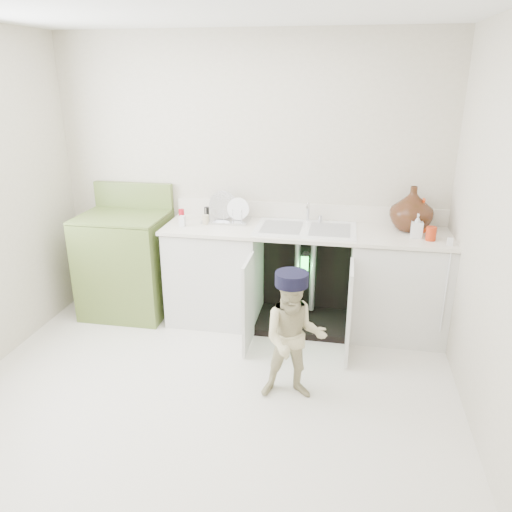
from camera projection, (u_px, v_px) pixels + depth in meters
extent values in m
plane|color=beige|center=(208.00, 396.00, 3.53)|extent=(3.50, 3.50, 0.00)
cube|color=beige|center=(249.00, 179.00, 4.48)|extent=(3.50, 2.50, 0.02)
cube|color=beige|center=(79.00, 350.00, 1.71)|extent=(3.50, 2.50, 0.02)
cube|color=beige|center=(502.00, 243.00, 2.80)|extent=(2.50, 3.00, 0.02)
plane|color=white|center=(193.00, 3.00, 2.67)|extent=(3.50, 3.50, 0.00)
cube|color=silver|center=(216.00, 274.00, 4.53)|extent=(0.80, 0.60, 0.86)
cube|color=silver|center=(397.00, 287.00, 4.26)|extent=(0.80, 0.60, 0.86)
cube|color=black|center=(306.00, 269.00, 4.64)|extent=(0.80, 0.06, 0.86)
cube|color=black|center=(302.00, 321.00, 4.53)|extent=(0.80, 0.60, 0.06)
cylinder|color=gray|center=(297.00, 273.00, 4.49)|extent=(0.05, 0.05, 0.70)
cylinder|color=gray|center=(313.00, 274.00, 4.47)|extent=(0.05, 0.05, 0.70)
cylinder|color=gray|center=(305.00, 258.00, 4.37)|extent=(0.07, 0.18, 0.07)
cube|color=silver|center=(248.00, 304.00, 4.01)|extent=(0.03, 0.40, 0.76)
cube|color=silver|center=(349.00, 312.00, 3.87)|extent=(0.02, 0.40, 0.76)
cube|color=silver|center=(305.00, 231.00, 4.24)|extent=(2.44, 0.64, 0.03)
cube|color=silver|center=(309.00, 212.00, 4.47)|extent=(2.44, 0.02, 0.15)
cube|color=white|center=(306.00, 230.00, 4.23)|extent=(0.85, 0.55, 0.02)
cube|color=gray|center=(282.00, 227.00, 4.27)|extent=(0.34, 0.40, 0.01)
cube|color=gray|center=(330.00, 230.00, 4.20)|extent=(0.34, 0.40, 0.01)
cylinder|color=silver|center=(308.00, 212.00, 4.40)|extent=(0.03, 0.03, 0.17)
cylinder|color=silver|center=(308.00, 206.00, 4.32)|extent=(0.02, 0.14, 0.02)
cylinder|color=silver|center=(320.00, 218.00, 4.40)|extent=(0.04, 0.04, 0.06)
cylinder|color=silver|center=(446.00, 292.00, 3.87)|extent=(0.01, 0.01, 0.70)
cube|color=silver|center=(450.00, 242.00, 3.83)|extent=(0.04, 0.02, 0.06)
cube|color=silver|center=(227.00, 220.00, 4.46)|extent=(0.40, 0.27, 0.02)
cylinder|color=silver|center=(223.00, 212.00, 4.46)|extent=(0.25, 0.09, 0.24)
cylinder|color=white|center=(238.00, 214.00, 4.42)|extent=(0.20, 0.05, 0.20)
cylinder|color=silver|center=(206.00, 215.00, 4.37)|extent=(0.01, 0.01, 0.12)
cylinder|color=silver|center=(215.00, 215.00, 4.36)|extent=(0.01, 0.01, 0.12)
cylinder|color=silver|center=(224.00, 216.00, 4.35)|extent=(0.01, 0.01, 0.12)
cylinder|color=silver|center=(233.00, 216.00, 4.33)|extent=(0.01, 0.01, 0.12)
cylinder|color=silver|center=(242.00, 217.00, 4.32)|extent=(0.01, 0.01, 0.12)
imported|color=#451D13|center=(412.00, 209.00, 4.15)|extent=(0.36, 0.36, 0.37)
imported|color=#E93D0C|center=(422.00, 215.00, 4.11)|extent=(0.11, 0.11, 0.28)
imported|color=silver|center=(417.00, 226.00, 3.99)|extent=(0.09, 0.09, 0.19)
cylinder|color=#B12C0F|center=(431.00, 234.00, 3.93)|extent=(0.08, 0.08, 0.11)
cylinder|color=#AD0E1C|center=(182.00, 215.00, 4.48)|extent=(0.05, 0.05, 0.10)
cylinder|color=tan|center=(206.00, 219.00, 4.37)|extent=(0.06, 0.06, 0.08)
cylinder|color=black|center=(207.00, 214.00, 4.48)|extent=(0.04, 0.04, 0.12)
cube|color=silver|center=(182.00, 221.00, 4.30)|extent=(0.05, 0.05, 0.09)
cube|color=olive|center=(126.00, 266.00, 4.64)|extent=(0.76, 0.65, 0.92)
cube|color=olive|center=(122.00, 216.00, 4.48)|extent=(0.76, 0.65, 0.02)
cube|color=olive|center=(133.00, 195.00, 4.70)|extent=(0.76, 0.06, 0.24)
cylinder|color=black|center=(94.00, 221.00, 4.36)|extent=(0.17, 0.17, 0.02)
cylinder|color=silver|center=(93.00, 219.00, 4.36)|extent=(0.20, 0.20, 0.01)
cylinder|color=black|center=(110.00, 211.00, 4.66)|extent=(0.17, 0.17, 0.02)
cylinder|color=silver|center=(110.00, 210.00, 4.66)|extent=(0.20, 0.20, 0.01)
cylinder|color=black|center=(134.00, 223.00, 4.30)|extent=(0.17, 0.17, 0.02)
cylinder|color=silver|center=(134.00, 221.00, 4.29)|extent=(0.20, 0.20, 0.01)
cylinder|color=black|center=(149.00, 213.00, 4.59)|extent=(0.17, 0.17, 0.02)
cylinder|color=silver|center=(148.00, 212.00, 4.59)|extent=(0.20, 0.20, 0.01)
imported|color=beige|center=(294.00, 338.00, 3.38)|extent=(0.49, 0.41, 0.91)
cylinder|color=black|center=(296.00, 280.00, 3.23)|extent=(0.25, 0.25, 0.09)
cube|color=black|center=(295.00, 279.00, 3.34)|extent=(0.18, 0.11, 0.01)
cube|color=black|center=(305.00, 263.00, 3.97)|extent=(0.07, 0.01, 0.14)
cube|color=#26F23F|center=(305.00, 264.00, 3.97)|extent=(0.06, 0.00, 0.12)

